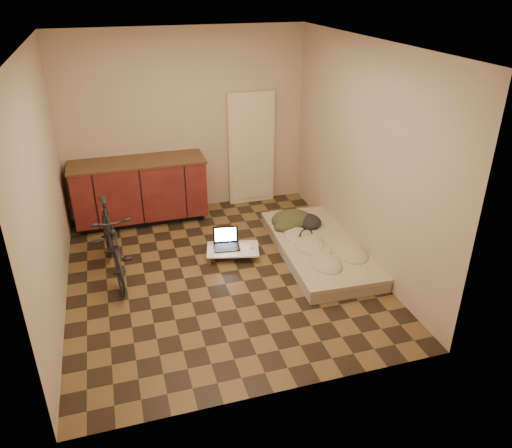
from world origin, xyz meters
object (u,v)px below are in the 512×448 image
object	(u,v)px
laptop	(226,242)
bicycle	(111,237)
futon	(319,248)
lap_desk	(233,249)

from	to	relation	value
laptop	bicycle	bearing A→B (deg)	-167.38
futon	bicycle	bearing A→B (deg)	176.49
lap_desk	laptop	bearing A→B (deg)	136.31
bicycle	lap_desk	size ratio (longest dim) A/B	2.11
bicycle	lap_desk	distance (m)	1.50
bicycle	laptop	xyz separation A→B (m)	(1.38, 0.10, -0.34)
bicycle	futon	xyz separation A→B (m)	(2.50, -0.26, -0.41)
bicycle	futon	bearing A→B (deg)	-12.25
bicycle	laptop	distance (m)	1.43
bicycle	laptop	bearing A→B (deg)	-1.97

